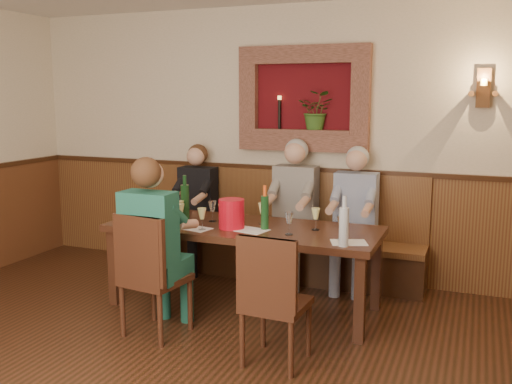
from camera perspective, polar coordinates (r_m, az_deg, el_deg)
room_shell at (r=3.29m, az=-14.11°, el=9.34°), size 6.04×6.04×2.82m
wainscoting at (r=3.54m, az=-13.22°, el=-12.24°), size 6.02×6.02×1.15m
wall_niche at (r=5.86m, az=5.09°, el=8.84°), size 1.36×0.30×1.06m
wall_sconce at (r=5.61m, az=21.79°, el=9.55°), size 0.25×0.20×0.35m
dining_table at (r=5.06m, az=-1.26°, el=-4.21°), size 2.40×0.90×0.75m
bench at (r=6.00m, az=2.25°, el=-5.40°), size 3.00×0.45×1.11m
chair_near_left at (r=4.67m, az=-10.09°, el=-10.50°), size 0.50×0.50×1.00m
chair_near_right at (r=4.15m, az=1.93°, el=-13.20°), size 0.44×0.44×0.96m
person_bench_left at (r=6.21m, az=-6.14°, el=-2.70°), size 0.40×0.48×1.37m
person_bench_mid at (r=5.78m, az=3.68°, el=-3.19°), size 0.43×0.53×1.46m
person_bench_right at (r=5.63m, az=9.71°, el=-3.91°), size 0.41×0.50×1.40m
person_chair_front at (r=4.60m, az=-9.96°, el=-6.84°), size 0.42×0.52×1.43m
spittoon_bucket at (r=4.93m, az=-2.46°, el=-2.19°), size 0.28×0.28×0.25m
wine_bottle_green_a at (r=4.87m, az=0.88°, el=-1.97°), size 0.07×0.07×0.38m
wine_bottle_green_b at (r=5.30m, az=-7.11°, el=-0.92°), size 0.10×0.10×0.41m
water_bottle at (r=4.38m, az=8.78°, el=-3.35°), size 0.10×0.10×0.39m
tasting_sheet_a at (r=5.32m, az=-10.01°, el=-2.81°), size 0.32×0.23×0.00m
tasting_sheet_b at (r=4.87m, az=-0.64°, el=-3.82°), size 0.34×0.27×0.00m
tasting_sheet_c at (r=4.53m, az=9.26°, el=-5.00°), size 0.33×0.28×0.00m
tasting_sheet_d at (r=4.95m, az=-6.06°, el=-3.66°), size 0.29×0.23×0.00m
wine_glass_0 at (r=5.30m, az=-11.96°, el=-1.89°), size 0.08×0.08×0.19m
wine_glass_1 at (r=5.46m, az=-7.54°, el=-1.41°), size 0.08×0.08×0.19m
wine_glass_2 at (r=5.09m, az=-7.57°, el=-2.25°), size 0.08×0.08×0.19m
wine_glass_3 at (r=5.19m, az=-4.39°, el=-1.94°), size 0.08×0.08×0.19m
wine_glass_4 at (r=4.90m, az=-2.39°, el=-2.64°), size 0.08×0.08×0.19m
wine_glass_5 at (r=5.09m, az=0.63°, el=-2.16°), size 0.08×0.08×0.19m
wine_glass_6 at (r=4.71m, az=3.34°, el=-3.16°), size 0.08×0.08×0.19m
wine_glass_7 at (r=4.89m, az=5.99°, el=-2.71°), size 0.08×0.08×0.19m
wine_glass_8 at (r=4.58m, az=8.53°, el=-3.61°), size 0.08×0.08×0.19m
wine_glass_9 at (r=4.88m, az=-5.42°, el=-2.72°), size 0.08×0.08×0.19m
wine_glass_10 at (r=5.22m, az=-7.61°, el=-1.94°), size 0.08×0.08×0.19m
wine_glass_11 at (r=5.04m, az=-3.38°, el=-2.29°), size 0.08×0.08×0.19m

